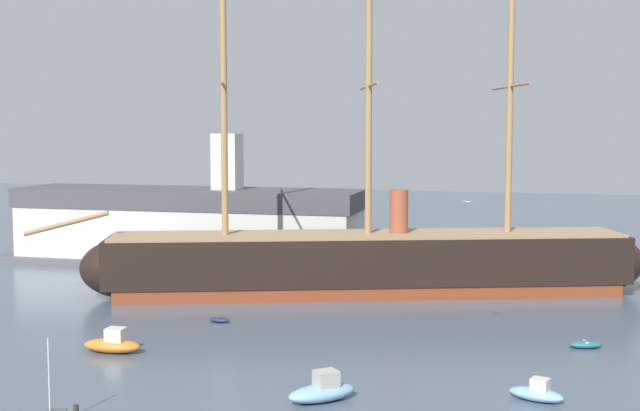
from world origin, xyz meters
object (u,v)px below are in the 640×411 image
at_px(dinghy_alongside_stern, 586,344).
at_px(seagull_in_flight, 468,202).
at_px(motorboat_mid_right, 537,393).
at_px(motorboat_far_left, 136,272).
at_px(motorboat_mid_left, 113,344).
at_px(tall_ship, 368,262).
at_px(dinghy_alongside_bow, 219,320).
at_px(motorboat_near_centre, 322,391).
at_px(sailboat_distant_centre, 428,274).
at_px(dockside_warehouse_left, 189,225).

distance_m(dinghy_alongside_stern, seagull_in_flight, 14.74).
distance_m(motorboat_mid_right, motorboat_far_left, 56.86).
distance_m(motorboat_mid_left, dinghy_alongside_stern, 36.64).
height_order(tall_ship, motorboat_mid_left, tall_ship).
bearing_deg(motorboat_mid_left, dinghy_alongside_stern, 16.33).
distance_m(motorboat_mid_left, dinghy_alongside_bow, 12.24).
distance_m(motorboat_near_centre, dinghy_alongside_stern, 24.27).
height_order(dinghy_alongside_stern, sailboat_distant_centre, sailboat_distant_centre).
bearing_deg(motorboat_mid_right, dinghy_alongside_stern, 75.37).
bearing_deg(dinghy_alongside_stern, motorboat_far_left, 157.00).
relative_size(motorboat_mid_left, dinghy_alongside_bow, 2.28).
xyz_separation_m(tall_ship, dinghy_alongside_stern, (20.69, -17.14, -3.05)).
distance_m(motorboat_mid_right, dinghy_alongside_stern, 14.63).
bearing_deg(seagull_in_flight, motorboat_mid_right, -64.45).
relative_size(tall_ship, motorboat_far_left, 15.90).
relative_size(dinghy_alongside_stern, sailboat_distant_centre, 0.49).
height_order(motorboat_mid_right, motorboat_far_left, motorboat_far_left).
bearing_deg(seagull_in_flight, dinghy_alongside_bow, 169.11).
relative_size(tall_ship, motorboat_mid_left, 13.31).
xyz_separation_m(tall_ship, motorboat_far_left, (-27.97, 3.52, -2.81)).
bearing_deg(motorboat_near_centre, sailboat_distant_centre, 88.88).
relative_size(motorboat_far_left, dockside_warehouse_left, 0.08).
xyz_separation_m(motorboat_near_centre, sailboat_distant_centre, (0.90, 45.97, -0.21)).
xyz_separation_m(motorboat_mid_left, sailboat_distant_centre, (19.29, 38.72, -0.21)).
distance_m(motorboat_far_left, seagull_in_flight, 47.49).
bearing_deg(dockside_warehouse_left, dinghy_alongside_stern, -34.03).
bearing_deg(dockside_warehouse_left, tall_ship, -28.98).
height_order(tall_ship, dockside_warehouse_left, tall_ship).
distance_m(tall_ship, dockside_warehouse_left, 29.82).
bearing_deg(motorboat_mid_left, motorboat_far_left, 113.56).
bearing_deg(motorboat_far_left, dinghy_alongside_stern, -23.00).
bearing_deg(dinghy_alongside_stern, seagull_in_flight, -161.32).
height_order(sailboat_distant_centre, seagull_in_flight, seagull_in_flight).
distance_m(sailboat_distant_centre, dockside_warehouse_left, 31.34).
height_order(tall_ship, motorboat_mid_right, tall_ship).
relative_size(sailboat_distant_centre, seagull_in_flight, 6.76).
bearing_deg(motorboat_far_left, seagull_in_flight, -30.86).
bearing_deg(motorboat_mid_left, motorboat_near_centre, -21.50).
bearing_deg(motorboat_mid_right, tall_ship, 118.50).
bearing_deg(motorboat_far_left, motorboat_mid_right, -37.74).
bearing_deg(tall_ship, motorboat_far_left, 172.84).
distance_m(tall_ship, motorboat_mid_left, 31.14).
bearing_deg(dinghy_alongside_stern, dinghy_alongside_bow, 177.83).
relative_size(motorboat_mid_left, motorboat_far_left, 1.19).
height_order(tall_ship, motorboat_near_centre, tall_ship).
relative_size(motorboat_near_centre, seagull_in_flight, 5.70).
bearing_deg(sailboat_distant_centre, dinghy_alongside_bow, -118.93).
bearing_deg(motorboat_mid_right, seagull_in_flight, 115.55).
xyz_separation_m(motorboat_mid_right, motorboat_far_left, (-44.97, 34.81, 0.03)).
bearing_deg(dinghy_alongside_bow, motorboat_mid_left, -110.26).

